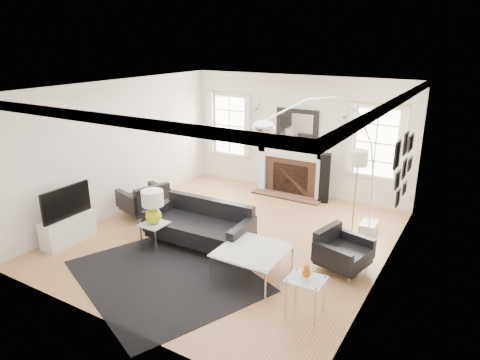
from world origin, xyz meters
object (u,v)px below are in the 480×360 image
Objects in this scene: sofa at (201,226)px; coffee_table at (253,252)px; fireplace at (292,172)px; gourd_lamp at (153,205)px; armchair_left at (145,201)px; armchair_right at (341,252)px; arc_floor_lamp at (321,162)px.

sofa is 1.91× the size of coffee_table.
fireplace reaches higher than gourd_lamp.
armchair_left is 1.15× the size of armchair_right.
arc_floor_lamp reaches higher than coffee_table.
arc_floor_lamp is (1.40, -1.98, 0.94)m from fireplace.
coffee_table is (-1.12, -0.92, 0.12)m from armchair_right.
armchair_right is 1.65m from arc_floor_lamp.
fireplace is 2.60m from arc_floor_lamp.
gourd_lamp is at bearing -136.52° from sofa.
gourd_lamp reaches higher than armchair_left.
armchair_right is 1.54× the size of gourd_lamp.
arc_floor_lamp reaches higher than armchair_right.
armchair_right is 0.35× the size of arc_floor_lamp.
armchair_right is 1.45m from coffee_table.
fireplace is at bearing 84.15° from sofa.
armchair_left is (-2.08, -2.84, -0.20)m from fireplace.
coffee_table is at bearing -101.64° from arc_floor_lamp.
gourd_lamp is 0.22× the size of arc_floor_lamp.
armchair_right is at bearing 9.24° from sofa.
coffee_table is 2.13m from arc_floor_lamp.
coffee_table is 1.66× the size of gourd_lamp.
armchair_right is at bearing -49.84° from arc_floor_lamp.
arc_floor_lamp reaches higher than fireplace.
armchair_left reaches higher than armchair_right.
fireplace reaches higher than coffee_table.
fireplace is 0.87× the size of sofa.
armchair_left is at bearing 179.68° from armchair_right.
fireplace reaches higher than sofa.
armchair_left is (-1.74, 0.43, -0.00)m from sofa.
sofa is 2.51m from armchair_right.
gourd_lamp reaches higher than sofa.
gourd_lamp reaches higher than armchair_right.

